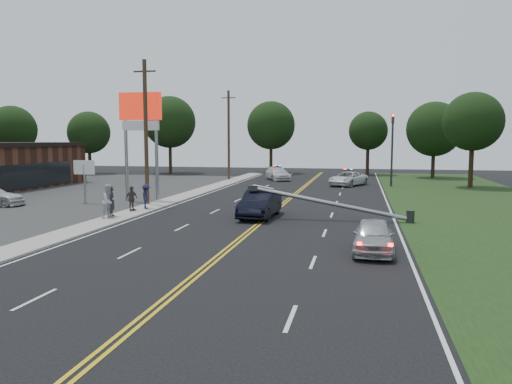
% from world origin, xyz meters
% --- Properties ---
extents(ground, '(120.00, 120.00, 0.00)m').
position_xyz_m(ground, '(0.00, 0.00, 0.00)').
color(ground, black).
rests_on(ground, ground).
extents(sidewalk, '(1.80, 70.00, 0.12)m').
position_xyz_m(sidewalk, '(-8.40, 10.00, 0.06)').
color(sidewalk, '#9E998F').
rests_on(sidewalk, ground).
extents(grass_verge, '(12.00, 80.00, 0.01)m').
position_xyz_m(grass_verge, '(13.50, 10.00, 0.01)').
color(grass_verge, black).
rests_on(grass_verge, ground).
extents(centerline_yellow, '(0.36, 80.00, 0.00)m').
position_xyz_m(centerline_yellow, '(0.00, 10.00, 0.01)').
color(centerline_yellow, gold).
rests_on(centerline_yellow, ground).
extents(pylon_sign, '(3.20, 0.35, 8.00)m').
position_xyz_m(pylon_sign, '(-10.50, 14.00, 6.00)').
color(pylon_sign, gray).
rests_on(pylon_sign, ground).
extents(small_sign, '(1.60, 0.14, 3.10)m').
position_xyz_m(small_sign, '(-14.00, 12.00, 2.33)').
color(small_sign, gray).
rests_on(small_sign, ground).
extents(traffic_signal, '(0.28, 0.41, 7.05)m').
position_xyz_m(traffic_signal, '(8.30, 30.00, 4.21)').
color(traffic_signal, '#2D2D30').
rests_on(traffic_signal, ground).
extents(fallen_streetlight, '(9.36, 0.44, 1.91)m').
position_xyz_m(fallen_streetlight, '(4.19, 8.00, 0.92)').
color(fallen_streetlight, '#2D2D30').
rests_on(fallen_streetlight, ground).
extents(utility_pole_mid, '(1.60, 0.28, 10.00)m').
position_xyz_m(utility_pole_mid, '(-9.20, 12.00, 5.08)').
color(utility_pole_mid, '#382619').
rests_on(utility_pole_mid, ground).
extents(utility_pole_far, '(1.60, 0.28, 10.00)m').
position_xyz_m(utility_pole_far, '(-9.20, 34.00, 5.08)').
color(utility_pole_far, '#382619').
rests_on(utility_pole_far, ground).
extents(tree_3, '(5.67, 5.67, 8.58)m').
position_xyz_m(tree_3, '(-35.24, 31.97, 5.73)').
color(tree_3, black).
rests_on(tree_3, ground).
extents(tree_4, '(5.58, 5.58, 8.31)m').
position_xyz_m(tree_4, '(-30.21, 40.48, 5.51)').
color(tree_4, black).
rests_on(tree_4, ground).
extents(tree_5, '(6.98, 6.98, 10.42)m').
position_xyz_m(tree_5, '(-20.06, 43.76, 6.92)').
color(tree_5, black).
rests_on(tree_5, ground).
extents(tree_6, '(6.52, 6.52, 9.76)m').
position_xyz_m(tree_6, '(-6.70, 46.87, 6.49)').
color(tree_6, black).
rests_on(tree_6, ground).
extents(tree_7, '(5.00, 5.00, 8.23)m').
position_xyz_m(tree_7, '(6.20, 46.56, 5.70)').
color(tree_7, black).
rests_on(tree_7, ground).
extents(tree_8, '(6.51, 6.51, 9.08)m').
position_xyz_m(tree_8, '(13.83, 42.59, 5.81)').
color(tree_8, black).
rests_on(tree_8, ground).
extents(tree_9, '(5.55, 5.55, 9.05)m').
position_xyz_m(tree_9, '(15.65, 30.44, 6.26)').
color(tree_9, black).
rests_on(tree_9, ground).
extents(crashed_sedan, '(1.86, 4.92, 1.60)m').
position_xyz_m(crashed_sedan, '(-0.41, 8.27, 0.80)').
color(crashed_sedan, black).
rests_on(crashed_sedan, ground).
extents(waiting_sedan, '(1.72, 4.04, 1.36)m').
position_xyz_m(waiting_sedan, '(5.94, 0.15, 0.68)').
color(waiting_sedan, '#ADB1B6').
rests_on(waiting_sedan, ground).
extents(emergency_a, '(4.24, 5.52, 1.39)m').
position_xyz_m(emergency_a, '(4.13, 30.01, 0.70)').
color(emergency_a, silver).
rests_on(emergency_a, ground).
extents(emergency_b, '(3.98, 5.41, 1.46)m').
position_xyz_m(emergency_b, '(-3.89, 35.52, 0.73)').
color(emergency_b, silver).
rests_on(emergency_b, ground).
extents(bystander_a, '(0.60, 0.74, 1.77)m').
position_xyz_m(bystander_a, '(-8.73, 6.06, 1.01)').
color(bystander_a, '#292931').
rests_on(bystander_a, sidewalk).
extents(bystander_b, '(1.02, 1.14, 1.93)m').
position_xyz_m(bystander_b, '(-8.68, 5.63, 1.09)').
color(bystander_b, '#B7B7BC').
rests_on(bystander_b, sidewalk).
extents(bystander_c, '(0.91, 1.17, 1.59)m').
position_xyz_m(bystander_c, '(-8.21, 9.61, 0.91)').
color(bystander_c, '#191A40').
rests_on(bystander_c, sidewalk).
extents(bystander_d, '(0.71, 0.99, 1.56)m').
position_xyz_m(bystander_d, '(-8.70, 8.53, 0.90)').
color(bystander_d, '#4E403E').
rests_on(bystander_d, sidewalk).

